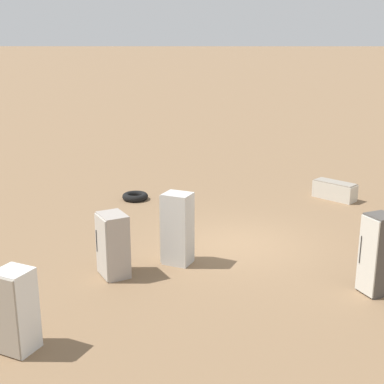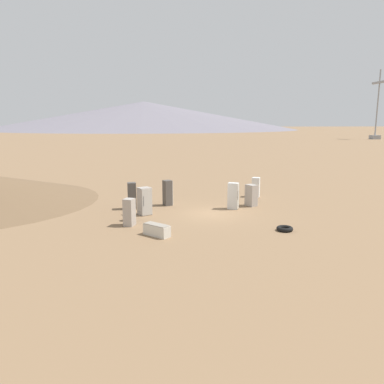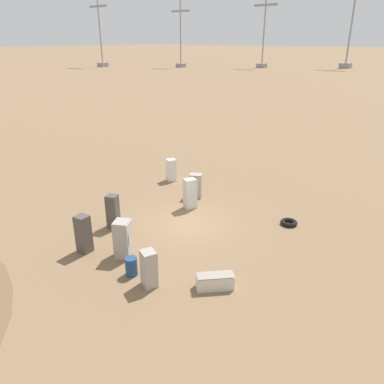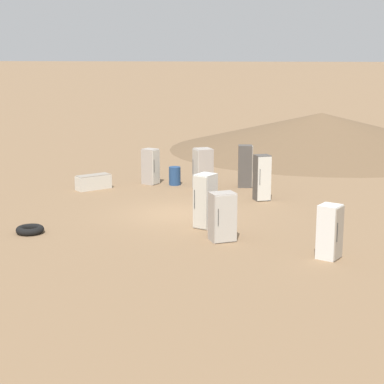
# 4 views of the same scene
# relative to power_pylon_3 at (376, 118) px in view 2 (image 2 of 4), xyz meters

# --- Properties ---
(ground_plane) EXTENTS (1000.00, 1000.00, 0.00)m
(ground_plane) POSITION_rel_power_pylon_3_xyz_m (-106.99, 77.51, -7.71)
(ground_plane) COLOR #846647
(mountain_ridge_0) EXTENTS (264.61, 264.61, 24.07)m
(mountain_ridge_0) POSITION_rel_power_pylon_3_xyz_m (207.95, 89.13, 4.33)
(mountain_ridge_0) COLOR slate
(mountain_ridge_0) RESTS_ON ground_plane
(power_pylon_3) EXTENTS (8.68, 2.97, 24.79)m
(power_pylon_3) POSITION_rel_power_pylon_3_xyz_m (0.00, 0.00, 0.00)
(power_pylon_3) COLOR gray
(power_pylon_3) RESTS_ON ground_plane
(discarded_fridge_0) EXTENTS (1.03, 1.04, 1.88)m
(discarded_fridge_0) POSITION_rel_power_pylon_3_xyz_m (-106.78, 82.13, -6.77)
(discarded_fridge_0) COLOR #A89E93
(discarded_fridge_0) RESTS_ON ground_plane
(discarded_fridge_1) EXTENTS (0.82, 0.90, 1.92)m
(discarded_fridge_1) POSITION_rel_power_pylon_3_xyz_m (-105.68, 75.78, -6.75)
(discarded_fridge_1) COLOR silver
(discarded_fridge_1) RESTS_ON ground_plane
(discarded_fridge_2) EXTENTS (0.73, 0.65, 1.94)m
(discarded_fridge_2) POSITION_rel_power_pylon_3_xyz_m (-104.95, 83.08, -6.74)
(discarded_fridge_2) COLOR #4C4742
(discarded_fridge_2) RESTS_ON ground_plane
(discarded_fridge_3) EXTENTS (0.79, 0.79, 1.91)m
(discarded_fridge_3) POSITION_rel_power_pylon_3_xyz_m (-104.00, 80.46, -6.75)
(discarded_fridge_3) COLOR #4C4742
(discarded_fridge_3) RESTS_ON ground_plane
(discarded_fridge_4) EXTENTS (1.52, 1.55, 0.66)m
(discarded_fridge_4) POSITION_rel_power_pylon_3_xyz_m (-111.69, 81.37, -7.38)
(discarded_fridge_4) COLOR beige
(discarded_fridge_4) RESTS_ON ground_plane
(discarded_fridge_5) EXTENTS (0.82, 0.81, 1.65)m
(discarded_fridge_5) POSITION_rel_power_pylon_3_xyz_m (-101.46, 72.94, -6.88)
(discarded_fridge_5) COLOR white
(discarded_fridge_5) RESTS_ON ground_plane
(discarded_fridge_6) EXTENTS (0.99, 0.93, 1.62)m
(discarded_fridge_6) POSITION_rel_power_pylon_3_xyz_m (-104.86, 74.22, -6.90)
(discarded_fridge_6) COLOR #A89E93
(discarded_fridge_6) RESTS_ON ground_plane
(discarded_fridge_7) EXTENTS (0.84, 0.78, 1.67)m
(discarded_fridge_7) POSITION_rel_power_pylon_3_xyz_m (-109.42, 83.00, -6.87)
(discarded_fridge_7) COLOR #A89E93
(discarded_fridge_7) RESTS_ON ground_plane
(scrap_tire) EXTENTS (0.96, 0.96, 0.25)m
(scrap_tire) POSITION_rel_power_pylon_3_xyz_m (-111.48, 73.96, -7.59)
(scrap_tire) COLOR black
(scrap_tire) RESTS_ON ground_plane
(rusty_barrel) EXTENTS (0.54, 0.54, 0.86)m
(rusty_barrel) POSITION_rel_power_pylon_3_xyz_m (-108.25, 82.96, -7.28)
(rusty_barrel) COLOR navy
(rusty_barrel) RESTS_ON ground_plane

